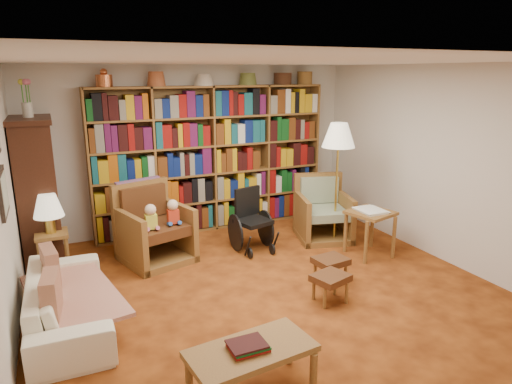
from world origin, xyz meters
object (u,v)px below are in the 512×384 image
sofa (68,300)px  armchair_leather (154,228)px  floor_lamp (338,140)px  side_table_papers (370,219)px  armchair_sage (320,214)px  coffee_table (251,354)px  footstool_a (331,280)px  side_table_lamp (53,244)px  wheelchair (251,222)px  footstool_b (331,263)px

sofa → armchair_leather: bearing=-38.8°
floor_lamp → side_table_papers: (0.15, -0.59, -0.98)m
armchair_sage → coffee_table: size_ratio=0.94×
sofa → footstool_a: bearing=-103.0°
armchair_leather → side_table_lamp: bearing=179.5°
armchair_leather → footstool_a: 2.46m
floor_lamp → coffee_table: (-2.39, -2.43, -1.16)m
wheelchair → footstool_b: 1.44m
side_table_papers → coffee_table: bearing=-144.2°
armchair_sage → footstool_b: armchair_sage is taller
side_table_lamp → armchair_leather: 1.22m
armchair_leather → wheelchair: size_ratio=1.23×
sofa → coffee_table: sofa is taller
armchair_sage → wheelchair: (-1.13, -0.01, 0.04)m
armchair_leather → armchair_sage: bearing=-5.1°
wheelchair → side_table_papers: (1.34, -0.88, 0.13)m
side_table_lamp → sofa: bearing=-85.7°
armchair_leather → side_table_papers: (2.64, -1.11, 0.10)m
coffee_table → sofa: bearing=127.0°
armchair_leather → footstool_a: armchair_leather is taller
floor_lamp → side_table_papers: bearing=-75.3°
side_table_papers → footstool_b: bearing=-152.1°
footstool_b → coffee_table: size_ratio=0.40×
floor_lamp → footstool_a: size_ratio=3.94×
sofa → side_table_papers: (3.76, 0.22, 0.25)m
wheelchair → floor_lamp: (1.19, -0.29, 1.10)m
floor_lamp → footstool_b: size_ratio=4.31×
side_table_papers → side_table_lamp: bearing=163.8°
sofa → side_table_papers: side_table_papers is taller
coffee_table → wheelchair: bearing=66.2°
side_table_lamp → footstool_b: side_table_lamp is taller
wheelchair → footstool_b: size_ratio=2.12×
sofa → floor_lamp: (3.61, 0.81, 1.23)m
armchair_sage → armchair_leather: bearing=174.9°
sofa → footstool_a: 2.65m
side_table_papers → armchair_sage: bearing=103.5°
side_table_lamp → coffee_table: (1.32, -2.96, -0.05)m
side_table_lamp → armchair_leather: armchair_leather is taller
armchair_leather → floor_lamp: bearing=-11.8°
wheelchair → floor_lamp: 1.64m
sofa → floor_lamp: size_ratio=1.04×
footstool_a → coffee_table: size_ratio=0.43×
sofa → side_table_papers: bearing=-85.3°
armchair_sage → footstool_b: bearing=-117.6°
side_table_lamp → footstool_a: bearing=-36.8°
armchair_leather → footstool_a: bearing=-53.9°
floor_lamp → footstool_a: floor_lamp is taller
floor_lamp → side_table_lamp: bearing=171.9°
side_table_lamp → side_table_papers: side_table_papers is taller
side_table_lamp → armchair_leather: bearing=-0.5°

